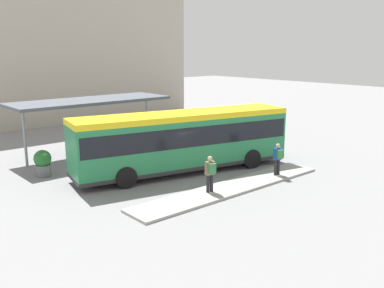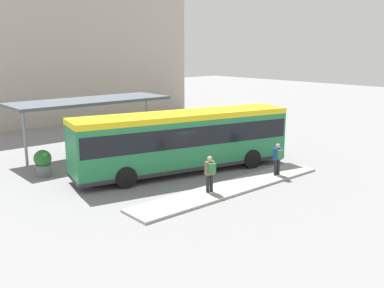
{
  "view_description": "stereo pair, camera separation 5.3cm",
  "coord_description": "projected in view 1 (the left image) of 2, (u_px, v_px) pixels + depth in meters",
  "views": [
    {
      "loc": [
        -14.46,
        -17.37,
        6.64
      ],
      "look_at": [
        0.6,
        0.0,
        1.48
      ],
      "focal_mm": 40.0,
      "sensor_mm": 36.0,
      "label": 1
    },
    {
      "loc": [
        -14.42,
        -17.4,
        6.64
      ],
      "look_at": [
        0.6,
        0.0,
        1.48
      ],
      "focal_mm": 40.0,
      "sensor_mm": 36.0,
      "label": 2
    }
  ],
  "objects": [
    {
      "name": "station_building",
      "position": [
        50.0,
        47.0,
        43.12
      ],
      "size": [
        23.25,
        14.28,
        13.54
      ],
      "color": "#B2A899",
      "rests_on": "ground_plane"
    },
    {
      "name": "potted_planter_near_shelter",
      "position": [
        144.0,
        144.0,
        26.82
      ],
      "size": [
        0.98,
        0.98,
        1.46
      ],
      "color": "slate",
      "rests_on": "ground_plane"
    },
    {
      "name": "bicycle_orange",
      "position": [
        248.0,
        136.0,
        31.53
      ],
      "size": [
        0.48,
        1.59,
        0.69
      ],
      "rotation": [
        0.0,
        0.0,
        -1.69
      ],
      "color": "black",
      "rests_on": "ground_plane"
    },
    {
      "name": "bicycle_red",
      "position": [
        229.0,
        133.0,
        32.57
      ],
      "size": [
        0.48,
        1.67,
        0.73
      ],
      "rotation": [
        0.0,
        0.0,
        -1.74
      ],
      "color": "black",
      "rests_on": "ground_plane"
    },
    {
      "name": "ground_plane",
      "position": [
        184.0,
        172.0,
        23.5
      ],
      "size": [
        120.0,
        120.0,
        0.0
      ],
      "primitive_type": "plane",
      "color": "gray"
    },
    {
      "name": "curb_island",
      "position": [
        232.0,
        187.0,
        20.67
      ],
      "size": [
        11.38,
        1.8,
        0.12
      ],
      "color": "#9E9E99",
      "rests_on": "ground_plane"
    },
    {
      "name": "bicycle_white",
      "position": [
        221.0,
        132.0,
        33.12
      ],
      "size": [
        0.48,
        1.52,
        0.66
      ],
      "rotation": [
        0.0,
        0.0,
        -1.57
      ],
      "color": "black",
      "rests_on": "ground_plane"
    },
    {
      "name": "potted_planter_far_side",
      "position": [
        43.0,
        163.0,
        22.54
      ],
      "size": [
        0.91,
        0.91,
        1.42
      ],
      "color": "slate",
      "rests_on": "ground_plane"
    },
    {
      "name": "station_shelter",
      "position": [
        90.0,
        102.0,
        26.55
      ],
      "size": [
        9.89,
        3.47,
        3.54
      ],
      "color": "#4C515B",
      "rests_on": "ground_plane"
    },
    {
      "name": "city_bus",
      "position": [
        184.0,
        138.0,
        23.09
      ],
      "size": [
        12.34,
        4.98,
        3.29
      ],
      "rotation": [
        0.0,
        0.0,
        -0.22
      ],
      "color": "#237A47",
      "rests_on": "ground_plane"
    },
    {
      "name": "pedestrian_waiting",
      "position": [
        278.0,
        157.0,
        22.29
      ],
      "size": [
        0.46,
        0.5,
        1.69
      ],
      "rotation": [
        0.0,
        0.0,
        1.31
      ],
      "color": "#232328",
      "rests_on": "curb_island"
    },
    {
      "name": "bicycle_blue",
      "position": [
        239.0,
        134.0,
        32.09
      ],
      "size": [
        0.48,
        1.72,
        0.74
      ],
      "rotation": [
        0.0,
        0.0,
        1.59
      ],
      "color": "black",
      "rests_on": "ground_plane"
    },
    {
      "name": "pedestrian_companion",
      "position": [
        210.0,
        172.0,
        19.6
      ],
      "size": [
        0.46,
        0.51,
        1.72
      ],
      "rotation": [
        0.0,
        0.0,
        1.33
      ],
      "color": "#232328",
      "rests_on": "curb_island"
    }
  ]
}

